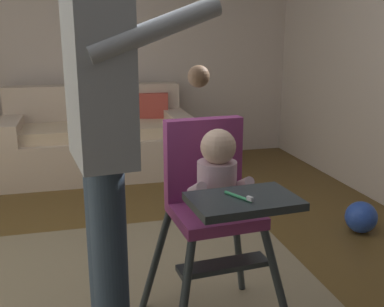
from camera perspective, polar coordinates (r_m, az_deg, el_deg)
ground at (r=2.61m, az=-4.59°, el=-17.68°), size 5.65×7.16×0.10m
wall_far at (r=5.00m, az=-10.66°, el=14.88°), size 4.85×0.06×2.76m
couch at (r=4.59m, az=-11.84°, el=1.65°), size 1.78×0.86×0.86m
high_chair at (r=1.96m, az=2.89°, el=-4.89°), size 0.65×0.76×1.00m
adult_standing at (r=1.74m, az=-11.28°, el=1.60°), size 0.56×0.50×1.69m
toy_ball at (r=3.40m, az=20.70°, el=-7.56°), size 0.22×0.22×0.22m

